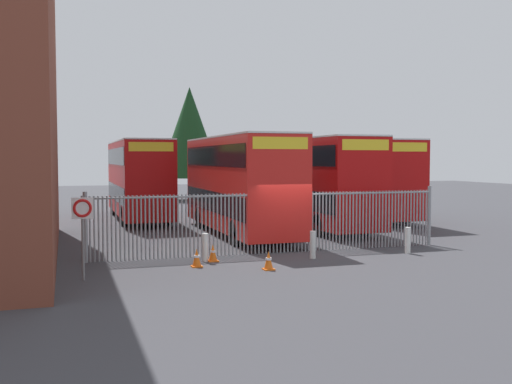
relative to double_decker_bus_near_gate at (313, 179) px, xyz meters
The scene contains 14 objects.
ground_plane 4.72m from the double_decker_bus_near_gate, 163.47° to the left, with size 100.00×100.00×0.00m, color #3D3D42.
palisade_fence 8.29m from the double_decker_bus_near_gate, 123.38° to the right, with size 13.30×0.14×2.35m.
double_decker_bus_near_gate is the anchor object (origin of this frame).
double_decker_bus_behind_fence_left 4.53m from the double_decker_bus_near_gate, 160.35° to the right, with size 2.54×10.81×4.42m.
double_decker_bus_behind_fence_right 10.29m from the double_decker_bus_near_gate, 139.00° to the left, with size 2.54×10.81×4.42m.
double_decker_bus_far_back 5.44m from the double_decker_bus_near_gate, 39.74° to the left, with size 2.54×10.81×4.42m.
bollard_near_left 10.92m from the double_decker_bus_near_gate, 132.80° to the right, with size 0.20×0.20×0.95m, color silver.
bollard_center_front 9.36m from the double_decker_bus_near_gate, 113.35° to the right, with size 0.20×0.20×0.95m, color silver.
bollard_near_right 8.66m from the double_decker_bus_near_gate, 89.32° to the right, with size 0.20×0.20×0.95m, color silver.
traffic_cone_by_gate 11.65m from the double_decker_bus_near_gate, 120.19° to the right, with size 0.34×0.34×0.59m.
traffic_cone_mid_forecourt 11.89m from the double_decker_bus_near_gate, 131.62° to the right, with size 0.34×0.34×0.59m.
traffic_cone_near_kerb 10.82m from the double_decker_bus_near_gate, 131.62° to the right, with size 0.34×0.34×0.59m.
speed_limit_sign_post 14.95m from the double_decker_bus_near_gate, 138.88° to the right, with size 0.60×0.14×2.40m.
tree_tall_back 21.32m from the double_decker_bus_near_gate, 95.09° to the left, with size 5.19×5.19×9.29m.
Camera 1 is at (-7.83, -20.17, 3.44)m, focal length 41.55 mm.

